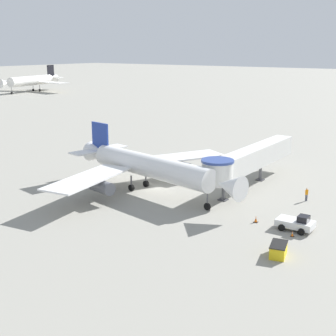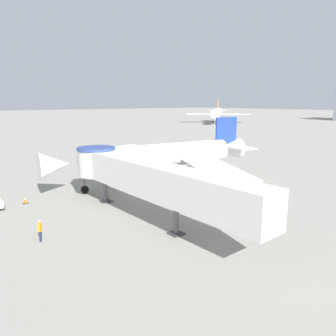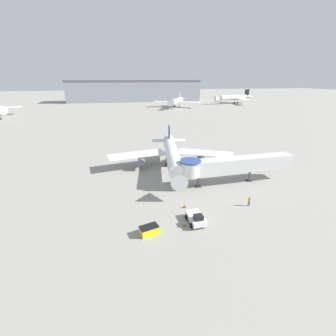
# 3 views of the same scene
# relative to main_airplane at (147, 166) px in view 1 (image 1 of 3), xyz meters

# --- Properties ---
(ground_plane) EXTENTS (800.00, 800.00, 0.00)m
(ground_plane) POSITION_rel_main_airplane_xyz_m (1.59, 0.15, -3.57)
(ground_plane) COLOR gray
(main_airplane) EXTENTS (30.54, 28.49, 8.38)m
(main_airplane) POSITION_rel_main_airplane_xyz_m (0.00, 0.00, 0.00)
(main_airplane) COLOR white
(main_airplane) RESTS_ON ground_plane
(jet_bridge) EXTENTS (24.04, 4.09, 5.72)m
(jet_bridge) POSITION_rel_main_airplane_xyz_m (9.48, -10.25, 0.47)
(jet_bridge) COLOR silver
(jet_bridge) RESTS_ON ground_plane
(pushback_tug_white) EXTENTS (2.62, 3.98, 1.77)m
(pushback_tug_white) POSITION_rel_main_airplane_xyz_m (-1.64, -21.70, -2.79)
(pushback_tug_white) COLOR silver
(pushback_tug_white) RESTS_ON ground_plane
(service_container_yellow) EXTENTS (2.88, 2.07, 1.22)m
(service_container_yellow) POSITION_rel_main_airplane_xyz_m (-8.92, -22.74, -2.96)
(service_container_yellow) COLOR yellow
(service_container_yellow) RESTS_ON ground_plane
(traffic_cone_near_nose) EXTENTS (0.46, 0.46, 0.76)m
(traffic_cone_near_nose) POSITION_rel_main_airplane_xyz_m (-2.07, -17.21, -3.21)
(traffic_cone_near_nose) COLOR black
(traffic_cone_near_nose) RESTS_ON ground_plane
(traffic_cone_starboard_wing) EXTENTS (0.36, 0.36, 0.61)m
(traffic_cone_starboard_wing) POSITION_rel_main_airplane_xyz_m (12.00, 0.50, -3.29)
(traffic_cone_starboard_wing) COLOR black
(traffic_cone_starboard_wing) RESTS_ON ground_plane
(traffic_cone_apron_front) EXTENTS (0.36, 0.36, 0.61)m
(traffic_cone_apron_front) POSITION_rel_main_airplane_xyz_m (-3.61, -22.09, -3.29)
(traffic_cone_apron_front) COLOR black
(traffic_cone_apron_front) RESTS_ON ground_plane
(ground_crew_marshaller) EXTENTS (0.38, 0.36, 1.72)m
(ground_crew_marshaller) POSITION_rel_main_airplane_xyz_m (8.69, -19.19, -2.58)
(ground_crew_marshaller) COLOR #1E2338
(ground_crew_marshaller) RESTS_ON ground_plane
(background_jet_black_tail) EXTENTS (36.41, 36.67, 11.33)m
(background_jet_black_tail) POSITION_rel_main_airplane_xyz_m (88.10, 133.90, 1.38)
(background_jet_black_tail) COLOR white
(background_jet_black_tail) RESTS_ON ground_plane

